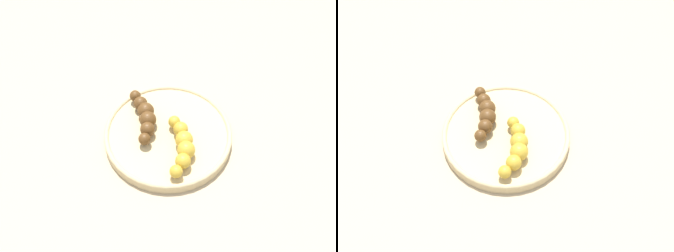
# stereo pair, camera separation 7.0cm
# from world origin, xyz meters

# --- Properties ---
(ground_plane) EXTENTS (2.40, 2.40, 0.00)m
(ground_plane) POSITION_xyz_m (0.00, 0.00, 0.00)
(ground_plane) COLOR tan
(fruit_bowl) EXTENTS (0.26, 0.26, 0.02)m
(fruit_bowl) POSITION_xyz_m (0.00, 0.00, 0.01)
(fruit_bowl) COLOR #D1B784
(fruit_bowl) RESTS_ON ground_plane
(banana_overripe) EXTENTS (0.09, 0.13, 0.04)m
(banana_overripe) POSITION_xyz_m (0.02, -0.05, 0.04)
(banana_overripe) COLOR #593819
(banana_overripe) RESTS_ON fruit_bowl
(banana_spotted) EXTENTS (0.10, 0.11, 0.04)m
(banana_spotted) POSITION_xyz_m (0.01, 0.05, 0.04)
(banana_spotted) COLOR gold
(banana_spotted) RESTS_ON fruit_bowl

